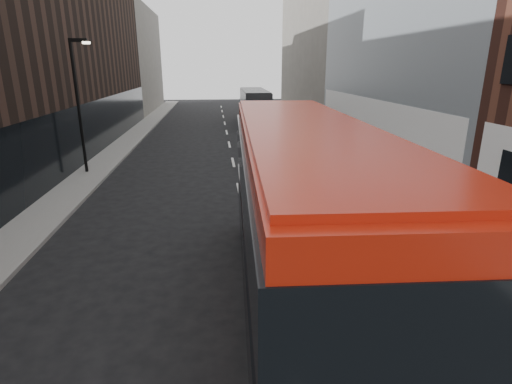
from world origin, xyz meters
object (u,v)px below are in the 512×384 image
object	(u,v)px
car_a	(257,158)
street_lamp	(79,98)
car_b	(295,155)
car_c	(260,138)
grey_bus	(254,106)
red_bus	(301,213)

from	to	relation	value
car_a	street_lamp	bearing A→B (deg)	-178.93
street_lamp	car_b	bearing A→B (deg)	4.41
street_lamp	car_c	bearing A→B (deg)	31.88
car_a	car_b	xyz separation A→B (m)	(2.44, 0.57, -0.03)
street_lamp	grey_bus	bearing A→B (deg)	59.34
street_lamp	car_a	world-z (taller)	street_lamp
car_c	red_bus	bearing A→B (deg)	-101.32
street_lamp	car_b	world-z (taller)	street_lamp
red_bus	car_c	size ratio (longest dim) A/B	2.35
car_b	car_c	bearing A→B (deg)	112.61
grey_bus	car_b	bearing A→B (deg)	-86.76
red_bus	street_lamp	bearing A→B (deg)	125.06
car_c	car_b	bearing A→B (deg)	-82.22
red_bus	grey_bus	world-z (taller)	red_bus
grey_bus	car_c	distance (m)	12.60
street_lamp	red_bus	distance (m)	16.88
street_lamp	grey_bus	distance (m)	22.24
car_b	car_c	world-z (taller)	car_c
street_lamp	car_c	xyz separation A→B (m)	(10.47, 6.51, -3.46)
car_a	car_c	bearing A→B (deg)	80.37
grey_bus	red_bus	bearing A→B (deg)	-92.86
red_bus	grey_bus	size ratio (longest dim) A/B	1.07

